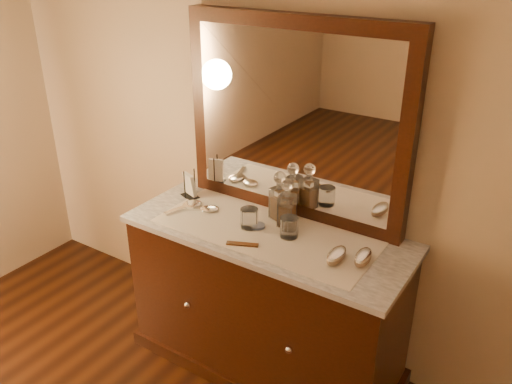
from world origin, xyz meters
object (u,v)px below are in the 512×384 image
Objects in this scene: dresser_cabinet at (266,302)px; decanter_left at (279,200)px; mirror_frame at (294,120)px; decanter_right at (287,208)px; hand_mirror_outer at (189,205)px; hand_mirror_inner at (206,209)px; pin_dish at (258,226)px; comb at (242,244)px; napkin_rack at (190,186)px; brush_near at (336,256)px; brush_far at (363,257)px.

decanter_left is at bearing 95.38° from dresser_cabinet.
mirror_frame reaches higher than dresser_cabinet.
mirror_frame reaches higher than decanter_right.
decanter_right is at bearing 57.24° from dresser_cabinet.
hand_mirror_outer is 1.13× the size of hand_mirror_inner.
comb is at bearing -80.15° from pin_dish.
mirror_frame is at bearing 63.47° from comb.
napkin_rack is (-0.56, -0.16, -0.44)m from mirror_frame.
napkin_rack is 0.97m from brush_near.
brush_far is at bearing -0.84° from dresser_cabinet.
pin_dish is at bearing -9.95° from napkin_rack.
napkin_rack is at bearing 154.14° from hand_mirror_inner.
brush_near is at bearing -152.94° from brush_far.
comb is at bearing -27.16° from hand_mirror_inner.
napkin_rack is 0.14m from hand_mirror_outer.
dresser_cabinet is 1.17× the size of mirror_frame.
hand_mirror_inner is (-0.44, -0.09, -0.09)m from decanter_right.
pin_dish is at bearing -101.72° from mirror_frame.
comb is 0.74× the size of hand_mirror_inner.
decanter_left is 1.64× the size of brush_near.
napkin_rack reaches higher than brush_near.
dresser_cabinet is at bearing -122.76° from decanter_right.
decanter_left reaches higher than dresser_cabinet.
brush_far is 0.67× the size of hand_mirror_outer.
brush_far is 0.89m from hand_mirror_inner.
hand_mirror_inner is at bearing 128.96° from comb.
napkin_rack reaches higher than dresser_cabinet.
decanter_left is at bearing 146.74° from decanter_right.
mirror_frame is at bearing 153.53° from brush_far.
pin_dish is 0.33m from hand_mirror_inner.
decanter_right is 1.62× the size of brush_near.
mirror_frame is at bearing 83.15° from decanter_left.
mirror_frame is 7.74× the size of brush_far.
pin_dish is 0.35× the size of hand_mirror_inner.
brush_near reaches higher than pin_dish.
brush_near is 0.12m from brush_far.
brush_near reaches higher than dresser_cabinet.
comb is 0.60m from napkin_rack.
pin_dish is 0.31× the size of hand_mirror_outer.
hand_mirror_inner is at bearing 179.52° from pin_dish.
comb is 0.30m from decanter_right.
napkin_rack reaches higher than hand_mirror_outer.
pin_dish is at bearing 179.61° from brush_far.
dresser_cabinet is 9.20× the size of comb.
hand_mirror_inner is at bearing 175.61° from brush_near.
napkin_rack is 0.63× the size of decanter_right.
brush_near is (0.40, -0.31, -0.47)m from mirror_frame.
decanter_right is at bearing -69.30° from mirror_frame.
hand_mirror_inner is (-0.78, 0.06, -0.01)m from brush_near.
hand_mirror_outer is (-0.47, -0.16, -0.09)m from decanter_left.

